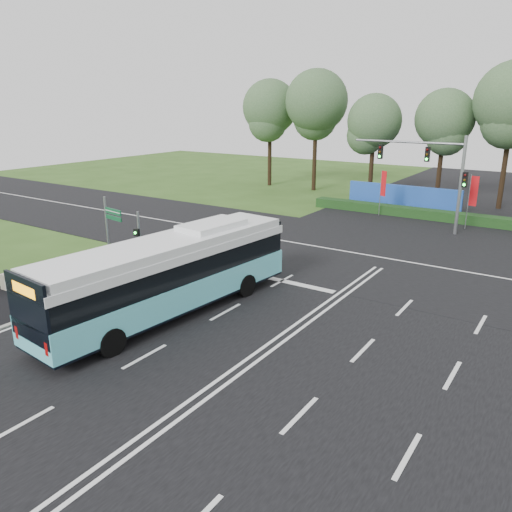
{
  "coord_description": "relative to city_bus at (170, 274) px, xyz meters",
  "views": [
    {
      "loc": [
        9.44,
        -16.59,
        9.1
      ],
      "look_at": [
        -2.97,
        2.0,
        2.25
      ],
      "focal_mm": 35.0,
      "sensor_mm": 36.0,
      "label": 1
    }
  ],
  "objects": [
    {
      "name": "ground",
      "position": [
        5.28,
        1.37,
        -1.88
      ],
      "size": [
        120.0,
        120.0,
        0.0
      ],
      "primitive_type": "plane",
      "color": "#32531B",
      "rests_on": "ground"
    },
    {
      "name": "traffic_light_gantry",
      "position": [
        5.49,
        21.87,
        2.78
      ],
      "size": [
        8.41,
        0.28,
        7.0
      ],
      "color": "gray",
      "rests_on": "ground"
    },
    {
      "name": "street_sign",
      "position": [
        -7.17,
        2.83,
        0.72
      ],
      "size": [
        1.6,
        0.35,
        4.14
      ],
      "rotation": [
        0.0,
        0.0,
        -0.16
      ],
      "color": "gray",
      "rests_on": "ground"
    },
    {
      "name": "banner_flag_left",
      "position": [
        0.62,
        24.82,
        0.68
      ],
      "size": [
        0.53,
        0.27,
        3.89
      ],
      "rotation": [
        0.0,
        0.0,
        -0.42
      ],
      "color": "gray",
      "rests_on": "ground"
    },
    {
      "name": "city_bus",
      "position": [
        0.0,
        0.0,
        0.0
      ],
      "size": [
        3.9,
        13.21,
        3.74
      ],
      "rotation": [
        0.0,
        0.0,
        -0.09
      ],
      "color": "#5ECFDB",
      "rests_on": "ground"
    },
    {
      "name": "pedestrian_signal",
      "position": [
        -5.2,
        3.09,
        0.04
      ],
      "size": [
        0.31,
        0.42,
        3.52
      ],
      "rotation": [
        0.0,
        0.0,
        0.18
      ],
      "color": "gray",
      "rests_on": "ground"
    },
    {
      "name": "road_main",
      "position": [
        5.28,
        1.37,
        -1.86
      ],
      "size": [
        20.0,
        120.0,
        0.04
      ],
      "primitive_type": "cube",
      "color": "black",
      "rests_on": "ground"
    },
    {
      "name": "banner_flag_mid",
      "position": [
        7.75,
        23.97,
        0.82
      ],
      "size": [
        0.61,
        0.07,
        4.12
      ],
      "rotation": [
        0.0,
        0.0,
        -0.03
      ],
      "color": "gray",
      "rests_on": "ground"
    },
    {
      "name": "blue_hoarding",
      "position": [
        1.28,
        28.37,
        -0.78
      ],
      "size": [
        10.0,
        0.3,
        2.2
      ],
      "primitive_type": "cube",
      "color": "#214FB5",
      "rests_on": "ground"
    },
    {
      "name": "utility_cabinet",
      "position": [
        -8.98,
        -2.48,
        -1.45
      ],
      "size": [
        0.53,
        0.45,
        0.87
      ],
      "primitive_type": "cube",
      "rotation": [
        0.0,
        0.0,
        0.02
      ],
      "color": "#B4AA91",
      "rests_on": "ground"
    },
    {
      "name": "hedge",
      "position": [
        5.28,
        25.87,
        -1.48
      ],
      "size": [
        22.0,
        1.2,
        0.8
      ],
      "primitive_type": "cube",
      "color": "#163814",
      "rests_on": "ground"
    },
    {
      "name": "road_cross",
      "position": [
        5.28,
        13.37,
        -1.86
      ],
      "size": [
        120.0,
        14.0,
        0.05
      ],
      "primitive_type": "cube",
      "color": "black",
      "rests_on": "ground"
    },
    {
      "name": "eucalyptus_row",
      "position": [
        1.34,
        33.05,
        6.69
      ],
      "size": [
        42.03,
        9.1,
        12.66
      ],
      "color": "black",
      "rests_on": "ground"
    },
    {
      "name": "kerb_strip",
      "position": [
        -4.82,
        -1.63,
        -1.82
      ],
      "size": [
        0.25,
        18.0,
        0.12
      ],
      "primitive_type": "cube",
      "color": "gray",
      "rests_on": "ground"
    },
    {
      "name": "bike_path",
      "position": [
        -7.22,
        -1.63,
        -1.85
      ],
      "size": [
        5.0,
        18.0,
        0.06
      ],
      "primitive_type": "cube",
      "color": "black",
      "rests_on": "ground"
    }
  ]
}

